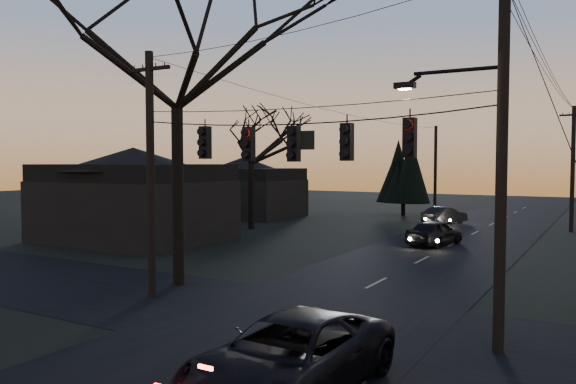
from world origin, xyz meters
The scene contains 15 objects.
main_road centered at (0.00, 20.00, 0.01)m, with size 8.00×120.00×0.02m, color black.
cross_road centered at (0.00, 10.00, 0.01)m, with size 60.00×7.00×0.02m, color black.
utility_pole_right centered at (5.50, 10.00, 0.00)m, with size 5.00×0.30×10.00m, color black, non-canonical shape.
utility_pole_left centered at (-6.00, 10.00, 0.00)m, with size 1.80×0.30×8.50m, color black, non-canonical shape.
utility_pole_far_r centered at (5.50, 38.00, 0.00)m, with size 1.80×0.30×8.50m, color black, non-canonical shape.
utility_pole_far_l centered at (-6.00, 46.00, 0.00)m, with size 0.30×0.30×8.00m, color black, non-canonical shape.
span_signal_assembly centered at (-0.24, 10.00, 5.30)m, with size 11.50×0.44×1.52m.
bare_tree_left centered at (-6.48, 11.94, 9.42)m, with size 9.68×9.68×13.47m.
bare_tree_dist centered at (-14.21, 28.46, 6.45)m, with size 6.22×6.22×9.25m.
evergreen_dist centered at (-8.16, 43.61, 3.78)m, with size 3.91×3.91×6.38m.
house_left_near centered at (-17.00, 20.00, 2.80)m, with size 10.00×8.00×5.60m.
house_left_far centered at (-20.00, 36.00, 2.60)m, with size 9.00×7.00×5.20m.
suv_near centered at (2.31, 5.23, 0.77)m, with size 2.56×5.54×1.54m, color black.
sedan_oncoming_a centered at (-0.80, 27.06, 0.73)m, with size 1.72×4.27×1.45m, color black.
sedan_oncoming_b centered at (-3.20, 38.58, 0.65)m, with size 1.38×3.96×1.30m, color black.
Camera 1 is at (7.84, -4.40, 4.69)m, focal length 35.00 mm.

